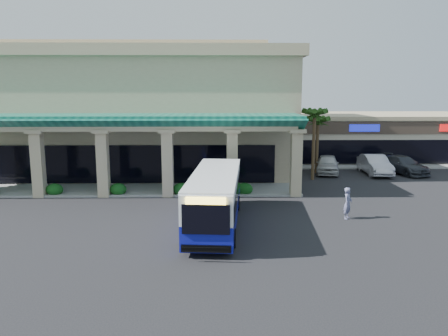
{
  "coord_description": "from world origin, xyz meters",
  "views": [
    {
      "loc": [
        0.42,
        -24.92,
        7.25
      ],
      "look_at": [
        0.92,
        4.19,
        2.2
      ],
      "focal_mm": 35.0,
      "sensor_mm": 36.0,
      "label": 1
    }
  ],
  "objects_px": {
    "pedestrian": "(348,203)",
    "car_red": "(402,165)",
    "car_white": "(375,165)",
    "transit_bus": "(215,199)",
    "car_silver": "(327,164)"
  },
  "relations": [
    {
      "from": "transit_bus",
      "to": "car_white",
      "type": "bearing_deg",
      "value": 51.08
    },
    {
      "from": "transit_bus",
      "to": "car_red",
      "type": "bearing_deg",
      "value": 46.88
    },
    {
      "from": "transit_bus",
      "to": "car_red",
      "type": "distance_m",
      "value": 22.87
    },
    {
      "from": "pedestrian",
      "to": "car_silver",
      "type": "xyz_separation_m",
      "value": [
        2.46,
        14.42,
        -0.09
      ]
    },
    {
      "from": "car_white",
      "to": "car_silver",
      "type": "bearing_deg",
      "value": 174.71
    },
    {
      "from": "transit_bus",
      "to": "car_silver",
      "type": "height_order",
      "value": "transit_bus"
    },
    {
      "from": "car_silver",
      "to": "car_white",
      "type": "distance_m",
      "value": 4.18
    },
    {
      "from": "car_red",
      "to": "car_white",
      "type": "bearing_deg",
      "value": 168.49
    },
    {
      "from": "pedestrian",
      "to": "car_white",
      "type": "relative_size",
      "value": 0.35
    },
    {
      "from": "pedestrian",
      "to": "car_red",
      "type": "distance_m",
      "value": 16.99
    },
    {
      "from": "pedestrian",
      "to": "car_red",
      "type": "bearing_deg",
      "value": 2.52
    },
    {
      "from": "pedestrian",
      "to": "car_white",
      "type": "xyz_separation_m",
      "value": [
        6.6,
        13.91,
        -0.06
      ]
    },
    {
      "from": "transit_bus",
      "to": "car_red",
      "type": "relative_size",
      "value": 1.94
    },
    {
      "from": "car_white",
      "to": "car_red",
      "type": "xyz_separation_m",
      "value": [
        2.63,
        0.35,
        -0.07
      ]
    },
    {
      "from": "car_white",
      "to": "pedestrian",
      "type": "bearing_deg",
      "value": -113.59
    }
  ]
}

